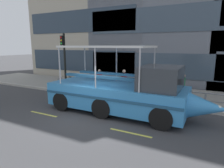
{
  "coord_description": "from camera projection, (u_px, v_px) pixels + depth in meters",
  "views": [
    {
      "loc": [
        5.1,
        -7.72,
        3.46
      ],
      "look_at": [
        0.1,
        1.93,
        1.3
      ],
      "focal_mm": 31.22,
      "sensor_mm": 36.0,
      "label": 1
    }
  ],
  "objects": [
    {
      "name": "pedestrian_mid_left",
      "position": [
        147.0,
        80.0,
        12.71
      ],
      "size": [
        0.27,
        0.49,
        1.76
      ],
      "color": "#1E2338",
      "rests_on": "sidewalk"
    },
    {
      "name": "curb_guardrail",
      "position": [
        133.0,
        90.0,
        12.19
      ],
      "size": [
        12.38,
        0.09,
        0.83
      ],
      "color": "gray",
      "rests_on": "sidewalk"
    },
    {
      "name": "lane_centreline",
      "position": [
        82.0,
        122.0,
        8.91
      ],
      "size": [
        25.8,
        0.12,
        0.01
      ],
      "color": "#DBD64C",
      "rests_on": "ground_plane"
    },
    {
      "name": "sidewalk",
      "position": [
        133.0,
        91.0,
        14.56
      ],
      "size": [
        32.0,
        4.8,
        0.18
      ],
      "primitive_type": "cube",
      "color": "gray",
      "rests_on": "ground_plane"
    },
    {
      "name": "curb_edge",
      "position": [
        119.0,
        99.0,
        12.39
      ],
      "size": [
        32.0,
        0.18,
        0.18
      ],
      "primitive_type": "cube",
      "color": "#B2ADA3",
      "rests_on": "ground_plane"
    },
    {
      "name": "pedestrian_near_stern",
      "position": [
        99.0,
        77.0,
        14.8
      ],
      "size": [
        0.43,
        0.21,
        1.51
      ],
      "color": "#1E2338",
      "rests_on": "sidewalk"
    },
    {
      "name": "traffic_light_pole",
      "position": [
        64.0,
        55.0,
        14.96
      ],
      "size": [
        0.24,
        0.46,
        4.2
      ],
      "color": "black",
      "rests_on": "sidewalk"
    },
    {
      "name": "pedestrian_mid_right",
      "position": [
        124.0,
        79.0,
        13.47
      ],
      "size": [
        0.31,
        0.42,
        1.65
      ],
      "color": "#1E2338",
      "rests_on": "sidewalk"
    },
    {
      "name": "ground_plane",
      "position": [
        92.0,
        116.0,
        9.7
      ],
      "size": [
        120.0,
        120.0,
        0.0
      ],
      "primitive_type": "plane",
      "color": "#3D3D3F"
    },
    {
      "name": "pedestrian_near_bow",
      "position": [
        183.0,
        84.0,
        12.26
      ],
      "size": [
        0.22,
        0.43,
        1.52
      ],
      "color": "#1E2338",
      "rests_on": "sidewalk"
    },
    {
      "name": "duck_tour_boat",
      "position": [
        125.0,
        93.0,
        9.93
      ],
      "size": [
        8.89,
        2.66,
        3.45
      ],
      "color": "#388CD1",
      "rests_on": "ground_plane"
    },
    {
      "name": "leaned_bicycle",
      "position": [
        73.0,
        84.0,
        14.77
      ],
      "size": [
        1.74,
        0.46,
        0.96
      ],
      "color": "black",
      "rests_on": "sidewalk"
    }
  ]
}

